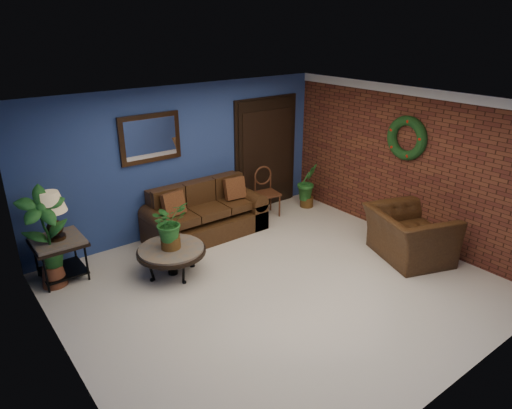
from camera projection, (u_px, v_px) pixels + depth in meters
floor at (278, 286)px, 6.36m from camera, size 5.50×5.50×0.00m
wall_back at (184, 160)px, 7.73m from camera, size 5.50×0.04×2.50m
wall_left at (59, 269)px, 4.35m from camera, size 0.04×5.00×2.50m
wall_right_brick at (408, 165)px, 7.44m from camera, size 0.04×5.00×2.50m
ceiling at (281, 106)px, 5.42m from camera, size 5.50×5.00×0.02m
crown_molding at (417, 92)px, 6.98m from camera, size 0.03×5.00×0.14m
wall_mirror at (150, 138)px, 7.19m from camera, size 1.02×0.06×0.77m
closet_door at (266, 154)px, 8.77m from camera, size 1.44×0.06×2.18m
wreath at (407, 138)px, 7.27m from camera, size 0.16×0.72×0.72m
sofa at (204, 218)px, 7.82m from camera, size 2.04×0.88×0.92m
coffee_table at (171, 251)px, 6.55m from camera, size 0.99×0.99×0.43m
end_table at (59, 248)px, 6.40m from camera, size 0.69×0.69×0.63m
table_lamp at (52, 210)px, 6.18m from camera, size 0.40×0.40×0.67m
side_chair at (266, 188)px, 8.55m from camera, size 0.45×0.45×0.93m
armchair at (409, 235)px, 7.01m from camera, size 1.39×1.48×0.77m
coffee_plant at (169, 224)px, 6.39m from camera, size 0.58×0.53×0.69m
floor_plant at (307, 184)px, 8.92m from camera, size 0.44×0.38×0.89m
tall_plant at (46, 235)px, 6.12m from camera, size 0.69×0.52×1.44m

